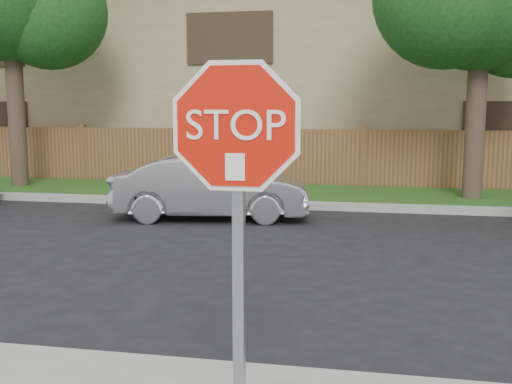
# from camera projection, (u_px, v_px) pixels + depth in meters

# --- Properties ---
(ground) EXTENTS (90.00, 90.00, 0.00)m
(ground) POSITION_uv_depth(u_px,v_px,m) (348.00, 382.00, 4.93)
(ground) COLOR black
(ground) RESTS_ON ground
(far_curb) EXTENTS (70.00, 0.30, 0.15)m
(far_curb) POSITION_uv_depth(u_px,v_px,m) (361.00, 207.00, 12.85)
(far_curb) COLOR gray
(far_curb) RESTS_ON ground
(grass_strip) EXTENTS (70.00, 3.00, 0.12)m
(grass_strip) POSITION_uv_depth(u_px,v_px,m) (362.00, 196.00, 14.45)
(grass_strip) COLOR #1E4714
(grass_strip) RESTS_ON ground
(fence) EXTENTS (70.00, 0.12, 1.60)m
(fence) POSITION_uv_depth(u_px,v_px,m) (363.00, 160.00, 15.90)
(fence) COLOR #533A1D
(fence) RESTS_ON ground
(apartment_building) EXTENTS (35.20, 9.20, 7.20)m
(apartment_building) POSITION_uv_depth(u_px,v_px,m) (367.00, 68.00, 20.95)
(apartment_building) COLOR #91825A
(apartment_building) RESTS_ON ground
(stop_sign) EXTENTS (1.01, 0.13, 2.55)m
(stop_sign) POSITION_uv_depth(u_px,v_px,m) (237.00, 184.00, 3.34)
(stop_sign) COLOR gray
(stop_sign) RESTS_ON sidewalk_near
(sedan_left) EXTENTS (4.00, 1.89, 1.27)m
(sedan_left) POSITION_uv_depth(u_px,v_px,m) (211.00, 187.00, 11.86)
(sedan_left) COLOR #A0A0A5
(sedan_left) RESTS_ON ground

